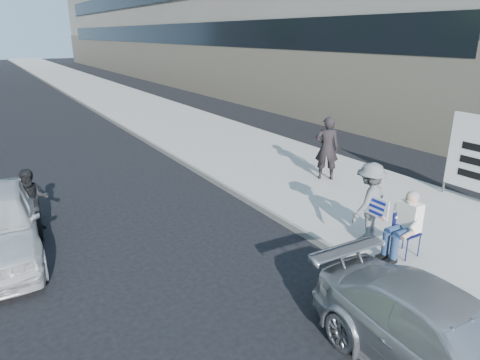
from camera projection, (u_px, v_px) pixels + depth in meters
ground at (260, 263)px, 8.30m from camera, size 160.00×160.00×0.00m
near_sidewalk at (133, 105)px, 26.38m from camera, size 5.00×120.00×0.15m
seated_protester at (403, 221)px, 8.03m from camera, size 0.83×1.12×1.31m
jogger at (369, 202)px, 8.69m from camera, size 1.18×0.86×1.64m
pedestrian_woman at (327, 148)px, 12.37m from camera, size 0.80×0.77×1.85m
parked_sedan at (449, 347)px, 5.25m from camera, size 1.73×4.00×1.14m
motorcycle at (32, 203)px, 9.53m from camera, size 0.74×2.05×1.42m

